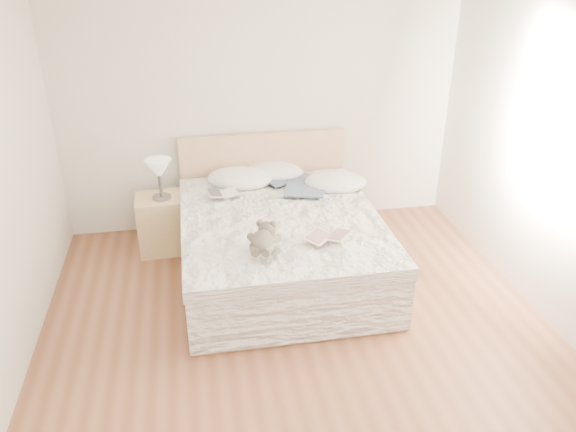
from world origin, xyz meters
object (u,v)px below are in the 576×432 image
Objects in this scene: childrens_book at (328,237)px; teddy_bear at (262,248)px; bed at (279,241)px; table_lamp at (159,171)px; nightstand at (162,223)px; photo_book at (223,194)px.

childrens_book is 0.57m from teddy_bear.
table_lamp is at bearing 151.31° from bed.
bed is 1.22m from nightstand.
bed reaches higher than photo_book.
bed reaches higher than table_lamp.
photo_book is 0.85× the size of childrens_book.
photo_book and childrens_book have the same top height.
bed is 6.33× the size of childrens_book.
bed reaches higher than nightstand.
nightstand is 1.45× the size of table_lamp.
bed is 6.54× the size of teddy_bear.
table_lamp is at bearing -40.97° from nightstand.
bed is at bearing -29.11° from nightstand.
nightstand is at bearing 136.39° from teddy_bear.
nightstand is at bearing -178.00° from childrens_book.
table_lamp reaches higher than childrens_book.
bed is 3.83× the size of nightstand.
table_lamp is 0.62m from photo_book.
teddy_bear is (-0.55, -0.12, 0.02)m from childrens_book.
childrens_book is (0.77, -0.99, 0.00)m from photo_book.
nightstand is 1.84m from childrens_book.
bed is 0.73m from childrens_book.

